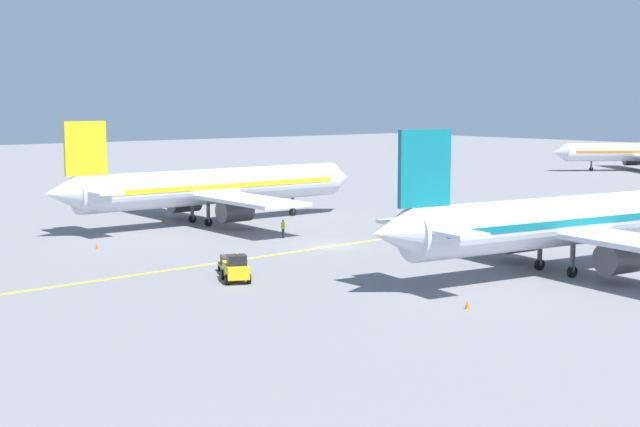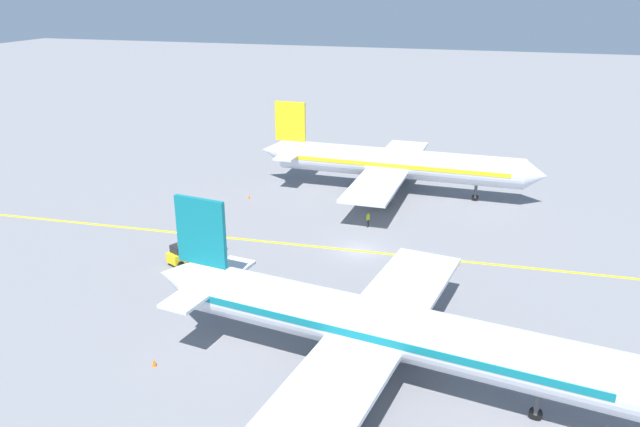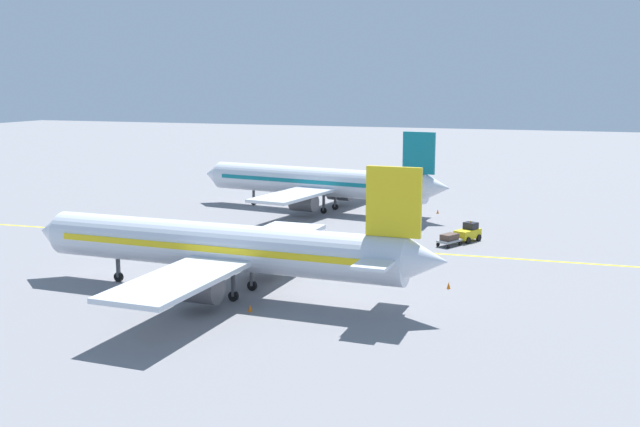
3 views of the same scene
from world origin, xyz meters
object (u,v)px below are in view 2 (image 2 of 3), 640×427
(traffic_cone_near_nose, at_px, (369,180))
(traffic_cone_mid_apron, at_px, (154,363))
(airplane_adjacent_stand, at_px, (380,328))
(airplane_at_gate, at_px, (394,164))
(traffic_cone_by_wingtip, at_px, (249,196))
(baggage_tug_white, at_px, (183,254))
(ground_crew_worker, at_px, (368,219))
(traffic_cone_far_edge, at_px, (458,263))
(baggage_cart_trailing, at_px, (211,245))

(traffic_cone_near_nose, relative_size, traffic_cone_mid_apron, 1.00)
(airplane_adjacent_stand, distance_m, traffic_cone_mid_apron, 15.61)
(airplane_at_gate, bearing_deg, traffic_cone_mid_apron, -11.85)
(airplane_adjacent_stand, bearing_deg, traffic_cone_mid_apron, -78.11)
(traffic_cone_by_wingtip, bearing_deg, airplane_at_gate, 114.26)
(airplane_adjacent_stand, bearing_deg, baggage_tug_white, -120.61)
(airplane_at_gate, xyz_separation_m, traffic_cone_mid_apron, (41.92, -8.79, -3.43))
(ground_crew_worker, distance_m, traffic_cone_mid_apron, 30.67)
(ground_crew_worker, bearing_deg, airplane_adjacent_stand, 13.94)
(traffic_cone_mid_apron, xyz_separation_m, traffic_cone_far_edge, (-22.30, 18.51, 0.00))
(baggage_cart_trailing, distance_m, traffic_cone_mid_apron, 19.17)
(airplane_at_gate, xyz_separation_m, baggage_cart_trailing, (23.34, -13.53, -2.95))
(ground_crew_worker, bearing_deg, traffic_cone_mid_apron, -15.83)
(ground_crew_worker, relative_size, traffic_cone_mid_apron, 3.05)
(traffic_cone_far_edge, bearing_deg, baggage_cart_trailing, -80.90)
(baggage_tug_white, xyz_separation_m, traffic_cone_mid_apron, (15.60, 6.17, -0.63))
(traffic_cone_mid_apron, relative_size, traffic_cone_far_edge, 1.00)
(ground_crew_worker, height_order, traffic_cone_mid_apron, ground_crew_worker)
(traffic_cone_far_edge, bearing_deg, ground_crew_worker, -125.35)
(traffic_cone_mid_apron, distance_m, traffic_cone_by_wingtip, 35.38)
(traffic_cone_mid_apron, bearing_deg, baggage_tug_white, -158.44)
(airplane_adjacent_stand, distance_m, traffic_cone_far_edge, 19.80)
(airplane_at_gate, height_order, traffic_cone_far_edge, airplane_at_gate)
(baggage_tug_white, bearing_deg, airplane_adjacent_stand, 59.39)
(traffic_cone_mid_apron, bearing_deg, traffic_cone_by_wingtip, -167.74)
(airplane_adjacent_stand, bearing_deg, traffic_cone_near_nose, -166.83)
(ground_crew_worker, bearing_deg, traffic_cone_near_nose, -168.09)
(airplane_adjacent_stand, bearing_deg, airplane_at_gate, -171.04)
(airplane_adjacent_stand, xyz_separation_m, traffic_cone_mid_apron, (3.14, -14.90, -3.43))
(baggage_cart_trailing, height_order, traffic_cone_mid_apron, baggage_cart_trailing)
(airplane_at_gate, distance_m, traffic_cone_by_wingtip, 18.21)
(baggage_cart_trailing, relative_size, traffic_cone_far_edge, 5.36)
(traffic_cone_far_edge, bearing_deg, airplane_at_gate, -153.64)
(airplane_adjacent_stand, relative_size, traffic_cone_far_edge, 64.53)
(airplane_at_gate, relative_size, traffic_cone_mid_apron, 64.49)
(traffic_cone_by_wingtip, bearing_deg, traffic_cone_near_nose, 131.28)
(baggage_cart_trailing, distance_m, ground_crew_worker, 17.06)
(airplane_at_gate, bearing_deg, traffic_cone_far_edge, 26.36)
(baggage_cart_trailing, relative_size, traffic_cone_by_wingtip, 5.36)
(airplane_at_gate, relative_size, traffic_cone_by_wingtip, 64.49)
(baggage_tug_white, distance_m, traffic_cone_far_edge, 25.58)
(baggage_cart_trailing, relative_size, traffic_cone_mid_apron, 5.36)
(ground_crew_worker, distance_m, traffic_cone_far_edge, 12.46)
(traffic_cone_by_wingtip, xyz_separation_m, traffic_cone_far_edge, (12.27, 26.02, 0.00))
(airplane_at_gate, xyz_separation_m, baggage_tug_white, (26.32, -14.96, -2.81))
(airplane_at_gate, bearing_deg, traffic_cone_by_wingtip, -65.74)
(airplane_adjacent_stand, height_order, traffic_cone_near_nose, airplane_adjacent_stand)
(baggage_tug_white, bearing_deg, traffic_cone_mid_apron, 21.56)
(airplane_at_gate, relative_size, traffic_cone_far_edge, 64.49)
(baggage_tug_white, distance_m, traffic_cone_mid_apron, 16.79)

